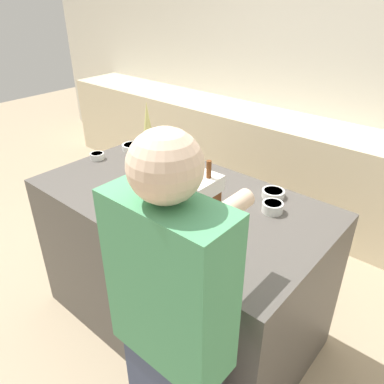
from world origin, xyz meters
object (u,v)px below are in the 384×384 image
at_px(gingerbread_house, 197,194).
at_px(candy_bowl_front_corner, 273,193).
at_px(candy_bowl_beside_tree, 146,175).
at_px(person, 173,339).
at_px(decorative_tree, 148,135).
at_px(candy_bowl_behind_tray, 97,156).
at_px(candy_bowl_near_tray_left, 172,173).
at_px(candy_bowl_center_rear, 273,207).
at_px(candy_bowl_far_left, 190,182).
at_px(mug, 168,237).
at_px(candy_bowl_near_tray_right, 132,147).
at_px(baking_tray, 197,214).

distance_m(gingerbread_house, candy_bowl_front_corner, 0.46).
bearing_deg(candy_bowl_beside_tree, person, -38.43).
distance_m(decorative_tree, candy_bowl_behind_tray, 0.42).
height_order(decorative_tree, candy_bowl_front_corner, decorative_tree).
distance_m(candy_bowl_beside_tree, candy_bowl_near_tray_left, 0.16).
distance_m(gingerbread_house, candy_bowl_center_rear, 0.39).
bearing_deg(person, candy_bowl_near_tray_left, 133.31).
distance_m(candy_bowl_far_left, mug, 0.57).
height_order(candy_bowl_far_left, person, person).
bearing_deg(candy_bowl_beside_tree, candy_bowl_near_tray_left, 55.22).
distance_m(candy_bowl_far_left, candy_bowl_front_corner, 0.46).
bearing_deg(candy_bowl_front_corner, candy_bowl_near_tray_right, -176.98).
bearing_deg(candy_bowl_near_tray_right, baking_tray, -21.72).
relative_size(candy_bowl_near_tray_left, candy_bowl_near_tray_right, 0.84).
bearing_deg(mug, candy_bowl_far_left, 121.19).
xyz_separation_m(candy_bowl_center_rear, person, (0.10, -0.84, -0.12)).
bearing_deg(candy_bowl_behind_tray, baking_tray, -5.78).
xyz_separation_m(candy_bowl_beside_tree, candy_bowl_near_tray_left, (0.09, 0.13, -0.00)).
bearing_deg(candy_bowl_center_rear, candy_bowl_front_corner, 118.54).
xyz_separation_m(candy_bowl_behind_tray, candy_bowl_far_left, (0.71, 0.12, 0.00)).
height_order(candy_bowl_front_corner, candy_bowl_near_tray_right, same).
bearing_deg(gingerbread_house, mug, -76.18).
bearing_deg(candy_bowl_center_rear, baking_tray, -134.95).
xyz_separation_m(baking_tray, decorative_tree, (-0.59, 0.25, 0.20)).
bearing_deg(gingerbread_house, candy_bowl_near_tray_left, 149.01).
bearing_deg(person, candy_bowl_front_corner, 99.98).
xyz_separation_m(decorative_tree, candy_bowl_behind_tray, (-0.34, -0.15, -0.18)).
bearing_deg(person, decorative_tree, 139.74).
height_order(baking_tray, candy_bowl_behind_tray, candy_bowl_behind_tray).
distance_m(candy_bowl_behind_tray, candy_bowl_far_left, 0.72).
bearing_deg(person, candy_bowl_near_tray_right, 143.65).
distance_m(decorative_tree, mug, 0.85).
distance_m(decorative_tree, candy_bowl_near_tray_left, 0.28).
xyz_separation_m(gingerbread_house, decorative_tree, (-0.59, 0.24, 0.09)).
xyz_separation_m(candy_bowl_beside_tree, candy_bowl_near_tray_right, (-0.40, 0.25, -0.00)).
height_order(candy_bowl_beside_tree, candy_bowl_front_corner, candy_bowl_beside_tree).
xyz_separation_m(candy_bowl_near_tray_left, mug, (0.46, -0.51, 0.02)).
relative_size(candy_bowl_near_tray_right, mug, 1.39).
height_order(candy_bowl_front_corner, person, person).
relative_size(candy_bowl_far_left, candy_bowl_near_tray_right, 1.00).
relative_size(gingerbread_house, candy_bowl_beside_tree, 2.36).
bearing_deg(candy_bowl_front_corner, candy_bowl_behind_tray, -164.45).
distance_m(candy_bowl_near_tray_left, candy_bowl_front_corner, 0.61).
xyz_separation_m(candy_bowl_front_corner, mug, (-0.13, -0.68, 0.02)).
distance_m(gingerbread_house, decorative_tree, 0.65).
xyz_separation_m(candy_bowl_front_corner, person, (0.17, -0.98, -0.12)).
relative_size(candy_bowl_behind_tray, mug, 0.92).
distance_m(candy_bowl_far_left, person, 0.99).
relative_size(candy_bowl_beside_tree, candy_bowl_front_corner, 1.01).
bearing_deg(candy_bowl_near_tray_right, candy_bowl_far_left, -11.95).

